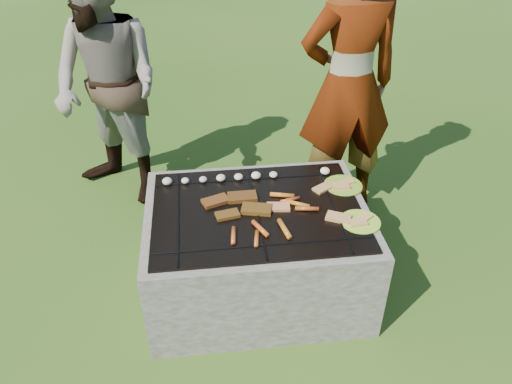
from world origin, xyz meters
TOP-DOWN VIEW (x-y plane):
  - lawn at (0.00, 0.00)m, footprint 60.00×60.00m
  - fire_pit at (0.00, 0.00)m, footprint 1.30×1.00m
  - mushrooms at (-0.08, 0.33)m, footprint 1.06×0.06m
  - pork_slabs at (-0.10, 0.05)m, footprint 0.41×0.26m
  - sausages at (0.11, -0.10)m, footprint 0.53×0.47m
  - bread_on_grate at (0.32, -0.02)m, footprint 0.47×0.43m
  - plate_far at (0.56, 0.18)m, footprint 0.30×0.30m
  - plate_near at (0.56, -0.18)m, footprint 0.23×0.23m
  - cook at (0.74, 0.85)m, footprint 0.77×0.55m
  - bystander at (-0.94, 1.19)m, footprint 1.13×1.11m

SIDE VIEW (x-z plane):
  - lawn at x=0.00m, z-range 0.00..0.00m
  - fire_pit at x=0.00m, z-range -0.03..0.59m
  - plate_far at x=0.56m, z-range 0.59..0.63m
  - plate_near at x=0.56m, z-range 0.59..0.63m
  - bread_on_grate at x=0.32m, z-range 0.61..0.63m
  - pork_slabs at x=-0.10m, z-range 0.61..0.64m
  - sausages at x=0.11m, z-range 0.61..0.64m
  - mushrooms at x=-0.08m, z-range 0.61..0.65m
  - bystander at x=-0.94m, z-range 0.00..1.84m
  - cook at x=0.74m, z-range 0.00..1.97m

